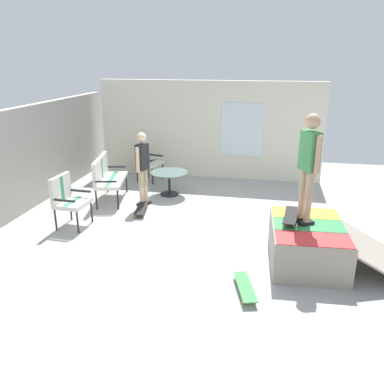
# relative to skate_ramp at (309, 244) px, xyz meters

# --- Properties ---
(ground_plane) EXTENTS (12.00, 12.00, 0.10)m
(ground_plane) POSITION_rel_skate_ramp_xyz_m (0.74, 1.87, -0.38)
(ground_plane) COLOR #A8A8A3
(back_wall_cinderblock) EXTENTS (9.00, 0.20, 2.18)m
(back_wall_cinderblock) POSITION_rel_skate_ramp_xyz_m (0.74, 5.87, 0.77)
(back_wall_cinderblock) COLOR #ADA89E
(back_wall_cinderblock) RESTS_ON ground_plane
(house_facade) EXTENTS (0.23, 6.00, 2.59)m
(house_facade) POSITION_rel_skate_ramp_xyz_m (4.54, 2.36, 0.97)
(house_facade) COLOR silver
(house_facade) RESTS_ON ground_plane
(skate_ramp) EXTENTS (1.64, 2.08, 0.66)m
(skate_ramp) POSITION_rel_skate_ramp_xyz_m (0.00, 0.00, 0.00)
(skate_ramp) COLOR gray
(skate_ramp) RESTS_ON ground_plane
(patio_bench) EXTENTS (1.33, 0.78, 1.02)m
(patio_bench) POSITION_rel_skate_ramp_xyz_m (2.13, 4.35, 0.29)
(patio_bench) COLOR black
(patio_bench) RESTS_ON ground_plane
(patio_chair_near_house) EXTENTS (0.73, 0.68, 1.02)m
(patio_chair_near_house) POSITION_rel_skate_ramp_xyz_m (3.83, 3.94, 0.29)
(patio_chair_near_house) COLOR black
(patio_chair_near_house) RESTS_ON ground_plane
(patio_chair_by_wall) EXTENTS (0.65, 0.59, 1.02)m
(patio_chair_by_wall) POSITION_rel_skate_ramp_xyz_m (0.59, 4.51, 0.29)
(patio_chair_by_wall) COLOR black
(patio_chair_by_wall) RESTS_ON ground_plane
(patio_table) EXTENTS (0.90, 0.90, 0.57)m
(patio_table) POSITION_rel_skate_ramp_xyz_m (2.79, 3.04, 0.08)
(patio_table) COLOR black
(patio_table) RESTS_ON ground_plane
(person_watching) EXTENTS (0.47, 0.29, 1.64)m
(person_watching) POSITION_rel_skate_ramp_xyz_m (2.02, 3.44, 0.62)
(person_watching) COLOR black
(person_watching) RESTS_ON ground_plane
(person_skater) EXTENTS (0.42, 0.35, 1.73)m
(person_skater) POSITION_rel_skate_ramp_xyz_m (0.08, 0.12, 1.34)
(person_skater) COLOR black
(person_skater) RESTS_ON skate_ramp
(skateboard_by_bench) EXTENTS (0.82, 0.34, 0.10)m
(skateboard_by_bench) POSITION_rel_skate_ramp_xyz_m (1.55, 3.34, -0.24)
(skateboard_by_bench) COLOR black
(skateboard_by_bench) RESTS_ON ground_plane
(skateboard_spare) EXTENTS (0.82, 0.40, 0.10)m
(skateboard_spare) POSITION_rel_skate_ramp_xyz_m (-1.09, 0.94, -0.24)
(skateboard_spare) COLOR #3F8C4C
(skateboard_spare) RESTS_ON ground_plane
(skateboard_on_ramp) EXTENTS (0.82, 0.28, 0.10)m
(skateboard_on_ramp) POSITION_rel_skate_ramp_xyz_m (0.12, 0.32, 0.41)
(skateboard_on_ramp) COLOR black
(skateboard_on_ramp) RESTS_ON skate_ramp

